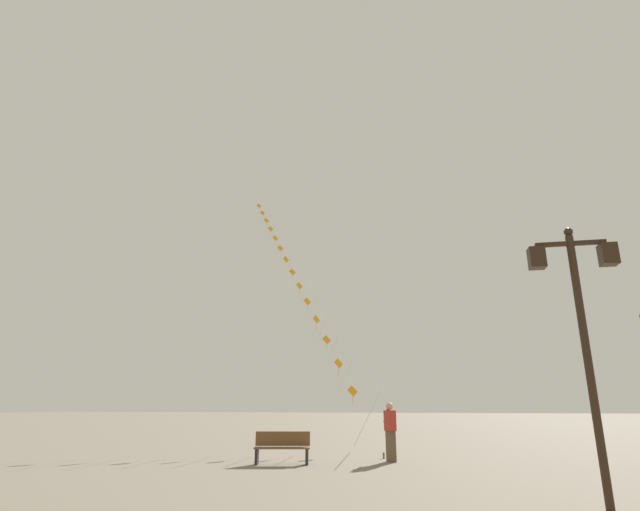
% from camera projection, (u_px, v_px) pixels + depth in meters
% --- Properties ---
extents(ground_plane, '(160.00, 160.00, 0.00)m').
position_uv_depth(ground_plane, '(436.00, 447.00, 19.90)').
color(ground_plane, '#756B5B').
extents(twin_lantern_lamp_post, '(1.52, 0.28, 4.85)m').
position_uv_depth(twin_lantern_lamp_post, '(580.00, 306.00, 8.92)').
color(twin_lantern_lamp_post, black).
rests_on(twin_lantern_lamp_post, ground_plane).
extents(kite_train, '(10.69, 17.80, 16.88)m').
position_uv_depth(kite_train, '(293.00, 273.00, 27.95)').
color(kite_train, brown).
rests_on(kite_train, ground_plane).
extents(kite_flyer, '(0.44, 0.61, 1.71)m').
position_uv_depth(kite_flyer, '(390.00, 430.00, 15.10)').
color(kite_flyer, brown).
rests_on(kite_flyer, ground_plane).
extents(park_bench, '(1.65, 0.73, 0.89)m').
position_uv_depth(park_bench, '(282.00, 448.00, 14.36)').
color(park_bench, brown).
rests_on(park_bench, ground_plane).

